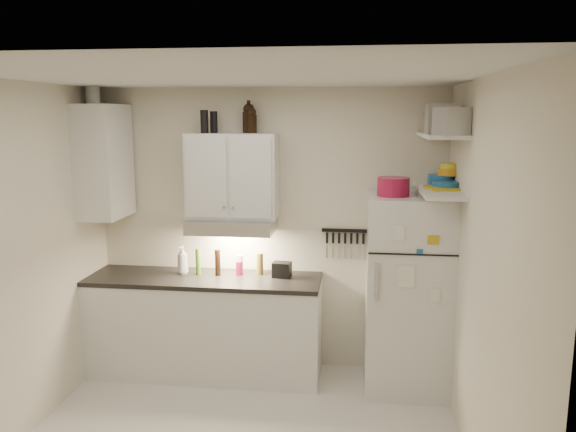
# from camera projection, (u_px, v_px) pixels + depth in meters

# --- Properties ---
(ceiling) EXTENTS (3.20, 3.00, 0.02)m
(ceiling) POSITION_uv_depth(u_px,v_px,m) (231.00, 74.00, 3.51)
(ceiling) COLOR silver
(ceiling) RESTS_ON ground
(back_wall) EXTENTS (3.20, 0.02, 2.60)m
(back_wall) POSITION_uv_depth(u_px,v_px,m) (269.00, 230.00, 5.22)
(back_wall) COLOR beige
(back_wall) RESTS_ON ground
(left_wall) EXTENTS (0.02, 3.00, 2.60)m
(left_wall) POSITION_uv_depth(u_px,v_px,m) (10.00, 268.00, 3.94)
(left_wall) COLOR beige
(left_wall) RESTS_ON ground
(right_wall) EXTENTS (0.02, 3.00, 2.60)m
(right_wall) POSITION_uv_depth(u_px,v_px,m) (483.00, 285.00, 3.55)
(right_wall) COLOR beige
(right_wall) RESTS_ON ground
(base_cabinet) EXTENTS (2.10, 0.60, 0.88)m
(base_cabinet) POSITION_uv_depth(u_px,v_px,m) (205.00, 327.00, 5.14)
(base_cabinet) COLOR silver
(base_cabinet) RESTS_ON floor
(countertop) EXTENTS (2.10, 0.62, 0.04)m
(countertop) POSITION_uv_depth(u_px,v_px,m) (204.00, 279.00, 5.06)
(countertop) COLOR black
(countertop) RESTS_ON base_cabinet
(upper_cabinet) EXTENTS (0.80, 0.33, 0.75)m
(upper_cabinet) POSITION_uv_depth(u_px,v_px,m) (233.00, 176.00, 4.99)
(upper_cabinet) COLOR silver
(upper_cabinet) RESTS_ON back_wall
(side_cabinet) EXTENTS (0.33, 0.55, 1.00)m
(side_cabinet) POSITION_uv_depth(u_px,v_px,m) (104.00, 162.00, 4.98)
(side_cabinet) COLOR silver
(side_cabinet) RESTS_ON left_wall
(range_hood) EXTENTS (0.76, 0.46, 0.12)m
(range_hood) POSITION_uv_depth(u_px,v_px,m) (232.00, 225.00, 5.01)
(range_hood) COLOR silver
(range_hood) RESTS_ON back_wall
(fridge) EXTENTS (0.70, 0.68, 1.70)m
(fridge) POSITION_uv_depth(u_px,v_px,m) (407.00, 293.00, 4.81)
(fridge) COLOR silver
(fridge) RESTS_ON floor
(shelf_hi) EXTENTS (0.30, 0.95, 0.03)m
(shelf_hi) POSITION_uv_depth(u_px,v_px,m) (441.00, 135.00, 4.41)
(shelf_hi) COLOR silver
(shelf_hi) RESTS_ON right_wall
(shelf_lo) EXTENTS (0.30, 0.95, 0.03)m
(shelf_lo) POSITION_uv_depth(u_px,v_px,m) (438.00, 191.00, 4.49)
(shelf_lo) COLOR silver
(shelf_lo) RESTS_ON right_wall
(knife_strip) EXTENTS (0.42, 0.02, 0.03)m
(knife_strip) POSITION_uv_depth(u_px,v_px,m) (345.00, 231.00, 5.11)
(knife_strip) COLOR black
(knife_strip) RESTS_ON back_wall
(dutch_oven) EXTENTS (0.30, 0.30, 0.15)m
(dutch_oven) POSITION_uv_depth(u_px,v_px,m) (393.00, 187.00, 4.61)
(dutch_oven) COLOR maroon
(dutch_oven) RESTS_ON fridge
(book_stack) EXTENTS (0.26, 0.31, 0.09)m
(book_stack) POSITION_uv_depth(u_px,v_px,m) (441.00, 193.00, 4.48)
(book_stack) COLOR gold
(book_stack) RESTS_ON fridge
(spice_jar) EXTENTS (0.07, 0.07, 0.09)m
(spice_jar) POSITION_uv_depth(u_px,v_px,m) (421.00, 190.00, 4.65)
(spice_jar) COLOR silver
(spice_jar) RESTS_ON fridge
(stock_pot) EXTENTS (0.27, 0.27, 0.17)m
(stock_pot) POSITION_uv_depth(u_px,v_px,m) (438.00, 122.00, 4.65)
(stock_pot) COLOR silver
(stock_pot) RESTS_ON shelf_hi
(tin_a) EXTENTS (0.23, 0.21, 0.23)m
(tin_a) POSITION_uv_depth(u_px,v_px,m) (441.00, 119.00, 4.31)
(tin_a) COLOR #AAAAAD
(tin_a) RESTS_ON shelf_hi
(tin_b) EXTENTS (0.26, 0.26, 0.20)m
(tin_b) POSITION_uv_depth(u_px,v_px,m) (451.00, 121.00, 4.02)
(tin_b) COLOR #AAAAAD
(tin_b) RESTS_ON shelf_hi
(bowl_teal) EXTENTS (0.23, 0.23, 0.09)m
(bowl_teal) POSITION_uv_depth(u_px,v_px,m) (441.00, 180.00, 4.70)
(bowl_teal) COLOR #19568D
(bowl_teal) RESTS_ON shelf_lo
(bowl_orange) EXTENTS (0.18, 0.18, 0.05)m
(bowl_orange) POSITION_uv_depth(u_px,v_px,m) (449.00, 172.00, 4.63)
(bowl_orange) COLOR orange
(bowl_orange) RESTS_ON bowl_teal
(bowl_yellow) EXTENTS (0.14, 0.14, 0.05)m
(bowl_yellow) POSITION_uv_depth(u_px,v_px,m) (449.00, 166.00, 4.62)
(bowl_yellow) COLOR gold
(bowl_yellow) RESTS_ON bowl_orange
(plates) EXTENTS (0.26, 0.26, 0.06)m
(plates) POSITION_uv_depth(u_px,v_px,m) (447.00, 185.00, 4.51)
(plates) COLOR #19568D
(plates) RESTS_ON shelf_lo
(growler_a) EXTENTS (0.14, 0.14, 0.26)m
(growler_a) POSITION_uv_depth(u_px,v_px,m) (249.00, 118.00, 4.95)
(growler_a) COLOR black
(growler_a) RESTS_ON upper_cabinet
(growler_b) EXTENTS (0.12, 0.12, 0.23)m
(growler_b) POSITION_uv_depth(u_px,v_px,m) (251.00, 120.00, 4.93)
(growler_b) COLOR black
(growler_b) RESTS_ON upper_cabinet
(thermos_a) EXTENTS (0.08, 0.08, 0.19)m
(thermos_a) POSITION_uv_depth(u_px,v_px,m) (214.00, 122.00, 4.97)
(thermos_a) COLOR black
(thermos_a) RESTS_ON upper_cabinet
(thermos_b) EXTENTS (0.08, 0.08, 0.20)m
(thermos_b) POSITION_uv_depth(u_px,v_px,m) (204.00, 122.00, 4.88)
(thermos_b) COLOR black
(thermos_b) RESTS_ON upper_cabinet
(side_jar) EXTENTS (0.14, 0.14, 0.16)m
(side_jar) POSITION_uv_depth(u_px,v_px,m) (93.00, 95.00, 4.88)
(side_jar) COLOR silver
(side_jar) RESTS_ON side_cabinet
(soap_bottle) EXTENTS (0.14, 0.14, 0.29)m
(soap_bottle) POSITION_uv_depth(u_px,v_px,m) (183.00, 258.00, 5.13)
(soap_bottle) COLOR silver
(soap_bottle) RESTS_ON countertop
(pepper_mill) EXTENTS (0.08, 0.08, 0.20)m
(pepper_mill) POSITION_uv_depth(u_px,v_px,m) (260.00, 264.00, 5.12)
(pepper_mill) COLOR brown
(pepper_mill) RESTS_ON countertop
(oil_bottle) EXTENTS (0.05, 0.05, 0.24)m
(oil_bottle) POSITION_uv_depth(u_px,v_px,m) (198.00, 262.00, 5.11)
(oil_bottle) COLOR #42731C
(oil_bottle) RESTS_ON countertop
(vinegar_bottle) EXTENTS (0.07, 0.07, 0.24)m
(vinegar_bottle) POSITION_uv_depth(u_px,v_px,m) (218.00, 263.00, 5.08)
(vinegar_bottle) COLOR black
(vinegar_bottle) RESTS_ON countertop
(clear_bottle) EXTENTS (0.07, 0.07, 0.18)m
(clear_bottle) POSITION_uv_depth(u_px,v_px,m) (240.00, 265.00, 5.11)
(clear_bottle) COLOR silver
(clear_bottle) RESTS_ON countertop
(red_jar) EXTENTS (0.08, 0.08, 0.13)m
(red_jar) POSITION_uv_depth(u_px,v_px,m) (239.00, 268.00, 5.11)
(red_jar) COLOR maroon
(red_jar) RESTS_ON countertop
(caddy) EXTENTS (0.17, 0.14, 0.14)m
(caddy) POSITION_uv_depth(u_px,v_px,m) (282.00, 270.00, 5.03)
(caddy) COLOR black
(caddy) RESTS_ON countertop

